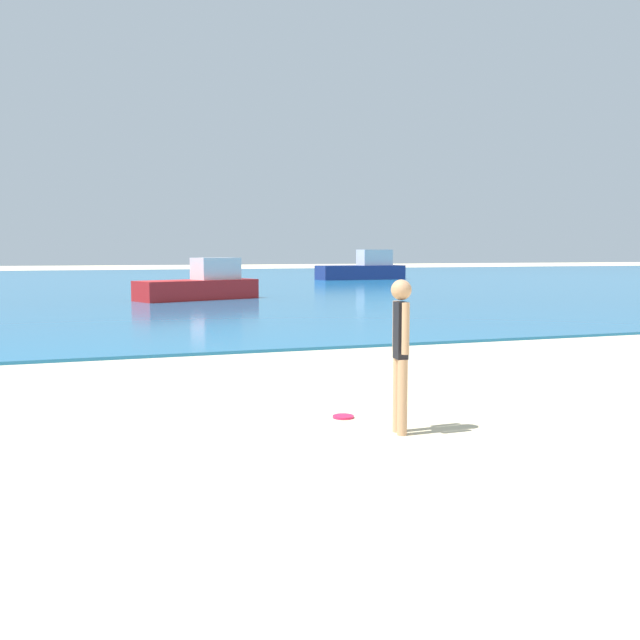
% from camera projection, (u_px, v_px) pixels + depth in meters
% --- Properties ---
extents(water, '(160.00, 60.00, 0.06)m').
position_uv_depth(water, '(121.00, 283.00, 41.01)').
color(water, '#1E6B9E').
rests_on(water, ground).
extents(person_standing, '(0.20, 0.35, 1.54)m').
position_uv_depth(person_standing, '(401.00, 347.00, 7.14)').
color(person_standing, tan).
rests_on(person_standing, ground).
extents(frisbee, '(0.23, 0.23, 0.03)m').
position_uv_depth(frisbee, '(343.00, 417.00, 7.90)').
color(frisbee, '#E51E4C').
rests_on(frisbee, ground).
extents(boat_near, '(4.72, 2.90, 1.53)m').
position_uv_depth(boat_near, '(201.00, 285.00, 26.52)').
color(boat_near, red).
rests_on(boat_near, water).
extents(boat_far, '(5.62, 2.05, 1.88)m').
position_uv_depth(boat_far, '(363.00, 269.00, 45.63)').
color(boat_far, navy).
rests_on(boat_far, water).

